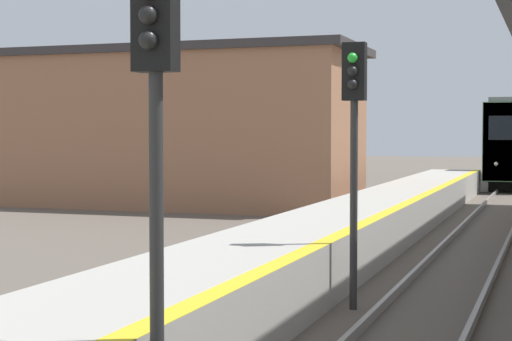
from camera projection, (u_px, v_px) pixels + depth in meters
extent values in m
sphere|color=white|center=(496.00, 164.00, 38.86)|extent=(0.18, 0.18, 0.18)
cylinder|color=#2D2D2D|center=(157.00, 269.00, 7.12)|extent=(0.12, 0.12, 3.28)
cube|color=black|center=(155.00, 17.00, 7.03)|extent=(0.36, 0.20, 0.90)
sphere|color=black|center=(148.00, 15.00, 6.90)|extent=(0.16, 0.16, 0.16)
sphere|color=black|center=(148.00, 40.00, 6.91)|extent=(0.16, 0.16, 0.16)
cylinder|color=#2D2D2D|center=(354.00, 205.00, 13.37)|extent=(0.12, 0.12, 3.28)
cube|color=black|center=(354.00, 72.00, 13.28)|extent=(0.36, 0.20, 0.90)
sphere|color=green|center=(353.00, 58.00, 13.15)|extent=(0.16, 0.16, 0.16)
sphere|color=black|center=(352.00, 71.00, 13.16)|extent=(0.16, 0.16, 0.16)
sphere|color=black|center=(352.00, 84.00, 13.17)|extent=(0.16, 0.16, 0.16)
cube|color=#9E6B4C|center=(180.00, 132.00, 32.38)|extent=(13.15, 5.45, 5.62)
cube|color=#383333|center=(180.00, 54.00, 32.25)|extent=(13.80, 5.72, 0.30)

